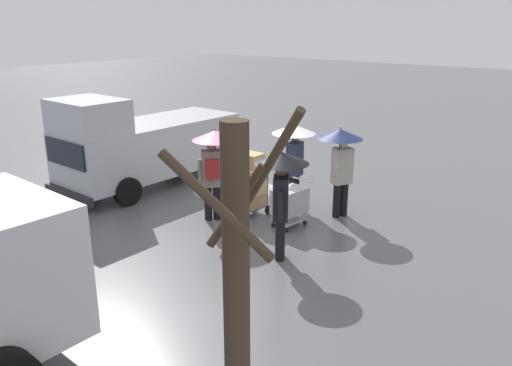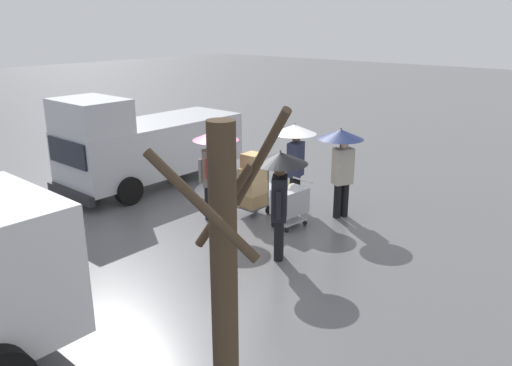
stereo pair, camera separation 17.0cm
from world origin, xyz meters
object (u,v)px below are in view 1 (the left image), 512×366
(pedestrian_far_side, at_px, (341,152))
(shopping_cart_vendor, at_px, (289,202))
(pedestrian_pink_side, at_px, (294,146))
(hand_dolly_boxes, at_px, (253,182))
(pedestrian_black_side, at_px, (214,154))
(cargo_van_parked_right, at_px, (144,144))
(bare_tree_near, at_px, (237,312))
(pedestrian_white_side, at_px, (281,180))

(pedestrian_far_side, bearing_deg, shopping_cart_vendor, 65.42)
(shopping_cart_vendor, bearing_deg, pedestrian_far_side, -114.58)
(shopping_cart_vendor, xyz_separation_m, pedestrian_pink_side, (0.60, -0.98, 1.02))
(hand_dolly_boxes, distance_m, pedestrian_pink_side, 1.34)
(hand_dolly_boxes, xyz_separation_m, pedestrian_black_side, (0.49, 0.78, 0.76))
(hand_dolly_boxes, xyz_separation_m, pedestrian_pink_side, (-0.48, -0.98, 0.77))
(cargo_van_parked_right, height_order, pedestrian_pink_side, cargo_van_parked_right)
(pedestrian_far_side, height_order, bare_tree_near, bare_tree_near)
(hand_dolly_boxes, xyz_separation_m, bare_tree_near, (-4.61, 5.72, 1.14))
(cargo_van_parked_right, distance_m, pedestrian_pink_side, 4.45)
(pedestrian_pink_side, distance_m, pedestrian_far_side, 1.17)
(shopping_cart_vendor, distance_m, pedestrian_far_side, 1.67)
(bare_tree_near, bearing_deg, hand_dolly_boxes, -51.10)
(pedestrian_pink_side, bearing_deg, pedestrian_white_side, 120.36)
(hand_dolly_boxes, bearing_deg, bare_tree_near, 128.90)
(pedestrian_black_side, distance_m, bare_tree_near, 7.11)
(hand_dolly_boxes, bearing_deg, shopping_cart_vendor, -180.00)
(cargo_van_parked_right, relative_size, bare_tree_near, 1.41)
(pedestrian_black_side, relative_size, bare_tree_near, 0.57)
(shopping_cart_vendor, xyz_separation_m, pedestrian_white_side, (-0.78, 1.38, 1.02))
(hand_dolly_boxes, bearing_deg, pedestrian_pink_side, -115.90)
(shopping_cart_vendor, relative_size, hand_dolly_boxes, 0.69)
(pedestrian_white_side, xyz_separation_m, pedestrian_far_side, (0.23, -2.58, 0.00))
(pedestrian_pink_side, bearing_deg, pedestrian_far_side, -169.09)
(cargo_van_parked_right, xyz_separation_m, hand_dolly_boxes, (-3.82, -0.12, -0.37))
(cargo_van_parked_right, height_order, hand_dolly_boxes, cargo_van_parked_right)
(cargo_van_parked_right, bearing_deg, hand_dolly_boxes, -178.20)
(shopping_cart_vendor, distance_m, pedestrian_pink_side, 1.53)
(bare_tree_near, bearing_deg, pedestrian_black_side, -44.07)
(shopping_cart_vendor, xyz_separation_m, pedestrian_far_side, (-0.55, -1.20, 1.02))
(pedestrian_white_side, distance_m, pedestrian_far_side, 2.59)
(pedestrian_white_side, bearing_deg, hand_dolly_boxes, -36.61)
(pedestrian_white_side, bearing_deg, pedestrian_pink_side, -59.64)
(pedestrian_white_side, bearing_deg, cargo_van_parked_right, -12.52)
(shopping_cart_vendor, height_order, hand_dolly_boxes, hand_dolly_boxes)
(pedestrian_pink_side, height_order, pedestrian_white_side, same)
(shopping_cart_vendor, relative_size, bare_tree_near, 0.27)
(pedestrian_pink_side, height_order, pedestrian_far_side, same)
(cargo_van_parked_right, xyz_separation_m, shopping_cart_vendor, (-4.89, -0.12, -0.61))
(cargo_van_parked_right, bearing_deg, pedestrian_white_side, 167.48)
(shopping_cart_vendor, bearing_deg, pedestrian_white_side, 119.55)
(bare_tree_near, bearing_deg, pedestrian_far_side, -66.63)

